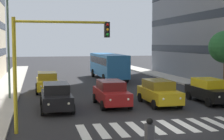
{
  "coord_description": "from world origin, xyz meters",
  "views": [
    {
      "loc": [
        6.67,
        15.28,
        4.29
      ],
      "look_at": [
        1.36,
        -7.19,
        2.37
      ],
      "focal_mm": 51.87,
      "sensor_mm": 36.0,
      "label": 1
    }
  ],
  "objects_px": {
    "bus_behind_traffic": "(108,64)",
    "traffic_light_gantry": "(44,55)",
    "car_1": "(159,92)",
    "car_row2_0": "(47,82)",
    "car_0": "(209,90)",
    "car_2": "(111,93)",
    "street_lamp_right": "(15,35)",
    "car_3": "(56,96)"
  },
  "relations": [
    {
      "from": "car_1",
      "to": "street_lamp_right",
      "type": "distance_m",
      "value": 11.44
    },
    {
      "from": "car_2",
      "to": "bus_behind_traffic",
      "type": "relative_size",
      "value": 0.42
    },
    {
      "from": "car_0",
      "to": "car_row2_0",
      "type": "bearing_deg",
      "value": -35.37
    },
    {
      "from": "bus_behind_traffic",
      "to": "street_lamp_right",
      "type": "distance_m",
      "value": 15.8
    },
    {
      "from": "car_1",
      "to": "car_2",
      "type": "relative_size",
      "value": 1.0
    },
    {
      "from": "car_3",
      "to": "traffic_light_gantry",
      "type": "bearing_deg",
      "value": 80.38
    },
    {
      "from": "car_row2_0",
      "to": "traffic_light_gantry",
      "type": "xyz_separation_m",
      "value": [
        0.57,
        13.1,
        2.84
      ]
    },
    {
      "from": "bus_behind_traffic",
      "to": "traffic_light_gantry",
      "type": "height_order",
      "value": "traffic_light_gantry"
    },
    {
      "from": "car_1",
      "to": "car_row2_0",
      "type": "distance_m",
      "value": 10.77
    },
    {
      "from": "car_0",
      "to": "car_3",
      "type": "distance_m",
      "value": 10.92
    },
    {
      "from": "car_1",
      "to": "car_2",
      "type": "height_order",
      "value": "same"
    },
    {
      "from": "car_3",
      "to": "car_row2_0",
      "type": "bearing_deg",
      "value": -87.88
    },
    {
      "from": "bus_behind_traffic",
      "to": "car_0",
      "type": "bearing_deg",
      "value": 103.17
    },
    {
      "from": "car_1",
      "to": "car_3",
      "type": "bearing_deg",
      "value": 1.16
    },
    {
      "from": "car_3",
      "to": "bus_behind_traffic",
      "type": "distance_m",
      "value": 17.95
    },
    {
      "from": "car_0",
      "to": "traffic_light_gantry",
      "type": "bearing_deg",
      "value": 23.57
    },
    {
      "from": "car_2",
      "to": "car_row2_0",
      "type": "relative_size",
      "value": 1.0
    },
    {
      "from": "traffic_light_gantry",
      "to": "street_lamp_right",
      "type": "relative_size",
      "value": 0.71
    },
    {
      "from": "bus_behind_traffic",
      "to": "street_lamp_right",
      "type": "bearing_deg",
      "value": 50.73
    },
    {
      "from": "car_2",
      "to": "car_3",
      "type": "bearing_deg",
      "value": 8.75
    },
    {
      "from": "street_lamp_right",
      "to": "traffic_light_gantry",
      "type": "bearing_deg",
      "value": 101.16
    },
    {
      "from": "bus_behind_traffic",
      "to": "traffic_light_gantry",
      "type": "bearing_deg",
      "value": 69.79
    },
    {
      "from": "car_1",
      "to": "street_lamp_right",
      "type": "relative_size",
      "value": 0.57
    },
    {
      "from": "street_lamp_right",
      "to": "bus_behind_traffic",
      "type": "bearing_deg",
      "value": -129.27
    },
    {
      "from": "car_row2_0",
      "to": "car_1",
      "type": "bearing_deg",
      "value": 133.16
    },
    {
      "from": "car_1",
      "to": "street_lamp_right",
      "type": "xyz_separation_m",
      "value": [
        9.82,
        -4.31,
        3.98
      ]
    },
    {
      "from": "street_lamp_right",
      "to": "car_1",
      "type": "bearing_deg",
      "value": 156.3
    },
    {
      "from": "car_1",
      "to": "car_3",
      "type": "relative_size",
      "value": 1.0
    },
    {
      "from": "car_2",
      "to": "traffic_light_gantry",
      "type": "height_order",
      "value": "traffic_light_gantry"
    },
    {
      "from": "traffic_light_gantry",
      "to": "bus_behind_traffic",
      "type": "bearing_deg",
      "value": -110.21
    },
    {
      "from": "car_3",
      "to": "car_0",
      "type": "bearing_deg",
      "value": -179.78
    },
    {
      "from": "traffic_light_gantry",
      "to": "street_lamp_right",
      "type": "bearing_deg",
      "value": -78.84
    },
    {
      "from": "car_1",
      "to": "street_lamp_right",
      "type": "height_order",
      "value": "street_lamp_right"
    },
    {
      "from": "car_row2_0",
      "to": "car_3",
      "type": "bearing_deg",
      "value": 92.12
    },
    {
      "from": "car_0",
      "to": "bus_behind_traffic",
      "type": "bearing_deg",
      "value": -76.83
    },
    {
      "from": "car_2",
      "to": "car_0",
      "type": "bearing_deg",
      "value": 175.7
    },
    {
      "from": "bus_behind_traffic",
      "to": "car_3",
      "type": "bearing_deg",
      "value": 66.76
    },
    {
      "from": "car_1",
      "to": "car_3",
      "type": "distance_m",
      "value": 7.07
    },
    {
      "from": "car_row2_0",
      "to": "traffic_light_gantry",
      "type": "bearing_deg",
      "value": 87.52
    },
    {
      "from": "car_3",
      "to": "street_lamp_right",
      "type": "distance_m",
      "value": 6.58
    },
    {
      "from": "car_1",
      "to": "car_0",
      "type": "bearing_deg",
      "value": 178.48
    },
    {
      "from": "car_1",
      "to": "bus_behind_traffic",
      "type": "relative_size",
      "value": 0.42
    }
  ]
}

